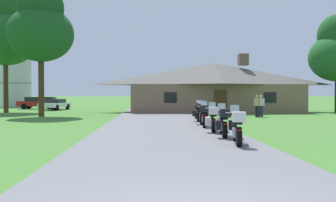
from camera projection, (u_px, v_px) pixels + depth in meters
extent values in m
plane|color=#42752D|center=(161.00, 120.00, 24.75)|extent=(500.00, 500.00, 0.00)
cube|color=slate|center=(162.00, 122.00, 22.75)|extent=(6.40, 80.00, 0.06)
cylinder|color=black|center=(235.00, 132.00, 13.36)|extent=(0.19, 0.65, 0.64)
cylinder|color=black|center=(239.00, 137.00, 11.93)|extent=(0.24, 0.65, 0.64)
cube|color=silver|center=(237.00, 133.00, 12.63)|extent=(0.33, 0.59, 0.30)
ellipsoid|color=black|center=(236.00, 119.00, 12.88)|extent=(0.37, 0.56, 0.26)
cube|color=black|center=(237.00, 122.00, 12.42)|extent=(0.35, 0.55, 0.10)
cylinder|color=silver|center=(235.00, 113.00, 13.31)|extent=(0.66, 0.12, 0.03)
cylinder|color=silver|center=(235.00, 122.00, 13.36)|extent=(0.09, 0.24, 0.73)
cube|color=#B2BCC6|center=(235.00, 109.00, 13.41)|extent=(0.33, 0.15, 0.27)
sphere|color=silver|center=(235.00, 117.00, 13.31)|extent=(0.11, 0.11, 0.11)
cube|color=silver|center=(239.00, 117.00, 11.87)|extent=(0.44, 0.41, 0.32)
cube|color=red|center=(240.00, 130.00, 11.71)|extent=(0.14, 0.05, 0.06)
cylinder|color=silver|center=(242.00, 139.00, 12.24)|extent=(0.14, 0.55, 0.07)
cylinder|color=black|center=(222.00, 127.00, 15.66)|extent=(0.18, 0.65, 0.64)
cylinder|color=black|center=(225.00, 130.00, 14.22)|extent=(0.22, 0.65, 0.64)
cube|color=silver|center=(223.00, 127.00, 14.92)|extent=(0.32, 0.58, 0.30)
ellipsoid|color=maroon|center=(223.00, 115.00, 15.17)|extent=(0.35, 0.55, 0.26)
cube|color=black|center=(224.00, 118.00, 14.71)|extent=(0.33, 0.55, 0.10)
cylinder|color=silver|center=(222.00, 110.00, 15.60)|extent=(0.66, 0.10, 0.03)
cylinder|color=silver|center=(222.00, 118.00, 15.65)|extent=(0.09, 0.24, 0.73)
cube|color=#B2BCC6|center=(222.00, 107.00, 15.70)|extent=(0.33, 0.14, 0.27)
sphere|color=silver|center=(222.00, 113.00, 15.61)|extent=(0.11, 0.11, 0.11)
cube|color=black|center=(225.00, 113.00, 14.16)|extent=(0.44, 0.40, 0.32)
cube|color=red|center=(225.00, 124.00, 14.00)|extent=(0.14, 0.04, 0.06)
cylinder|color=silver|center=(228.00, 132.00, 14.53)|extent=(0.13, 0.55, 0.07)
cube|color=black|center=(218.00, 125.00, 14.28)|extent=(0.24, 0.42, 0.36)
cube|color=black|center=(232.00, 125.00, 14.25)|extent=(0.24, 0.42, 0.36)
cylinder|color=black|center=(212.00, 123.00, 17.64)|extent=(0.19, 0.65, 0.64)
cylinder|color=black|center=(214.00, 125.00, 16.20)|extent=(0.23, 0.65, 0.64)
cube|color=silver|center=(213.00, 123.00, 16.90)|extent=(0.33, 0.59, 0.30)
ellipsoid|color=#195B33|center=(213.00, 113.00, 17.15)|extent=(0.36, 0.55, 0.26)
cube|color=black|center=(213.00, 115.00, 16.69)|extent=(0.34, 0.55, 0.10)
cylinder|color=silver|center=(212.00, 108.00, 17.58)|extent=(0.66, 0.11, 0.03)
cylinder|color=silver|center=(212.00, 115.00, 17.63)|extent=(0.09, 0.24, 0.73)
cube|color=#B2BCC6|center=(212.00, 105.00, 17.68)|extent=(0.33, 0.15, 0.27)
sphere|color=silver|center=(212.00, 111.00, 17.59)|extent=(0.11, 0.11, 0.11)
cube|color=silver|center=(214.00, 111.00, 16.14)|extent=(0.44, 0.41, 0.32)
cube|color=red|center=(214.00, 121.00, 15.98)|extent=(0.14, 0.05, 0.06)
cylinder|color=silver|center=(216.00, 127.00, 16.51)|extent=(0.14, 0.55, 0.07)
cube|color=silver|center=(207.00, 121.00, 16.27)|extent=(0.25, 0.42, 0.36)
cube|color=silver|center=(219.00, 121.00, 16.23)|extent=(0.25, 0.42, 0.36)
cylinder|color=black|center=(204.00, 119.00, 20.08)|extent=(0.20, 0.65, 0.64)
cylinder|color=black|center=(204.00, 121.00, 18.65)|extent=(0.24, 0.66, 0.64)
cube|color=silver|center=(204.00, 119.00, 19.34)|extent=(0.34, 0.59, 0.30)
ellipsoid|color=silver|center=(204.00, 110.00, 19.59)|extent=(0.37, 0.56, 0.26)
cube|color=black|center=(204.00, 112.00, 19.14)|extent=(0.35, 0.55, 0.10)
cylinder|color=silver|center=(204.00, 106.00, 20.03)|extent=(0.66, 0.12, 0.03)
cylinder|color=silver|center=(204.00, 113.00, 20.07)|extent=(0.09, 0.24, 0.73)
cube|color=#B2BCC6|center=(204.00, 104.00, 20.12)|extent=(0.33, 0.15, 0.27)
sphere|color=silver|center=(204.00, 109.00, 20.03)|extent=(0.11, 0.11, 0.11)
cube|color=black|center=(204.00, 109.00, 18.58)|extent=(0.45, 0.41, 0.32)
cube|color=red|center=(204.00, 117.00, 18.42)|extent=(0.14, 0.05, 0.06)
cylinder|color=silver|center=(207.00, 123.00, 18.95)|extent=(0.15, 0.55, 0.07)
cylinder|color=black|center=(202.00, 117.00, 21.95)|extent=(0.20, 0.65, 0.64)
cylinder|color=black|center=(202.00, 119.00, 20.51)|extent=(0.25, 0.66, 0.64)
cube|color=silver|center=(202.00, 117.00, 21.21)|extent=(0.34, 0.59, 0.30)
ellipsoid|color=silver|center=(202.00, 109.00, 21.46)|extent=(0.37, 0.56, 0.26)
cube|color=black|center=(202.00, 111.00, 21.00)|extent=(0.35, 0.56, 0.10)
cylinder|color=silver|center=(202.00, 105.00, 21.89)|extent=(0.66, 0.13, 0.03)
cylinder|color=silver|center=(202.00, 111.00, 21.94)|extent=(0.09, 0.24, 0.73)
cube|color=#B2BCC6|center=(202.00, 103.00, 21.99)|extent=(0.33, 0.16, 0.27)
sphere|color=silver|center=(202.00, 108.00, 21.89)|extent=(0.11, 0.11, 0.11)
cube|color=black|center=(202.00, 107.00, 20.45)|extent=(0.45, 0.42, 0.32)
cube|color=red|center=(201.00, 115.00, 20.29)|extent=(0.14, 0.05, 0.06)
cylinder|color=silver|center=(204.00, 120.00, 20.82)|extent=(0.15, 0.55, 0.07)
cube|color=black|center=(197.00, 115.00, 20.59)|extent=(0.26, 0.43, 0.36)
cube|color=black|center=(206.00, 116.00, 20.53)|extent=(0.26, 0.43, 0.36)
cylinder|color=black|center=(199.00, 115.00, 24.16)|extent=(0.21, 0.65, 0.64)
cylinder|color=black|center=(198.00, 116.00, 22.73)|extent=(0.25, 0.66, 0.64)
cube|color=silver|center=(199.00, 115.00, 23.42)|extent=(0.34, 0.59, 0.30)
ellipsoid|color=#B2B5BC|center=(199.00, 107.00, 23.67)|extent=(0.37, 0.56, 0.26)
cube|color=black|center=(199.00, 109.00, 23.22)|extent=(0.36, 0.56, 0.10)
cylinder|color=silver|center=(199.00, 104.00, 24.11)|extent=(0.66, 0.13, 0.03)
cylinder|color=silver|center=(199.00, 109.00, 24.15)|extent=(0.10, 0.24, 0.73)
cube|color=#B2BCC6|center=(199.00, 102.00, 24.20)|extent=(0.33, 0.16, 0.27)
sphere|color=silver|center=(199.00, 106.00, 24.11)|extent=(0.11, 0.11, 0.11)
cube|color=black|center=(198.00, 106.00, 22.66)|extent=(0.45, 0.42, 0.32)
cube|color=red|center=(198.00, 113.00, 22.50)|extent=(0.14, 0.05, 0.06)
cylinder|color=silver|center=(201.00, 118.00, 23.03)|extent=(0.15, 0.55, 0.07)
cube|color=black|center=(194.00, 113.00, 22.80)|extent=(0.26, 0.43, 0.36)
cube|color=black|center=(203.00, 113.00, 22.75)|extent=(0.26, 0.43, 0.36)
cube|color=brown|center=(214.00, 98.00, 35.83)|extent=(15.67, 6.61, 2.62)
pyramid|color=#5B5651|center=(214.00, 74.00, 35.78)|extent=(16.61, 7.01, 2.10)
cube|color=brown|center=(243.00, 60.00, 35.89)|extent=(0.90, 0.90, 1.10)
cube|color=#472D19|center=(221.00, 102.00, 32.50)|extent=(1.10, 0.08, 2.10)
cube|color=black|center=(170.00, 97.00, 32.29)|extent=(1.10, 0.06, 0.90)
cube|color=black|center=(270.00, 97.00, 32.70)|extent=(1.10, 0.06, 0.90)
cylinder|color=black|center=(258.00, 112.00, 27.77)|extent=(0.14, 0.14, 0.86)
cylinder|color=black|center=(256.00, 112.00, 27.90)|extent=(0.14, 0.14, 0.86)
cube|color=tan|center=(257.00, 102.00, 27.82)|extent=(0.39, 0.42, 0.56)
cylinder|color=tan|center=(260.00, 102.00, 27.65)|extent=(0.09, 0.09, 0.58)
cylinder|color=tan|center=(255.00, 102.00, 28.00)|extent=(0.09, 0.09, 0.58)
sphere|color=tan|center=(257.00, 96.00, 27.81)|extent=(0.21, 0.21, 0.21)
cylinder|color=#B2AD99|center=(257.00, 95.00, 27.81)|extent=(0.22, 0.22, 0.05)
cylinder|color=navy|center=(262.00, 111.00, 28.17)|extent=(0.14, 0.14, 0.86)
cylinder|color=navy|center=(260.00, 111.00, 28.30)|extent=(0.14, 0.14, 0.86)
cube|color=silver|center=(261.00, 102.00, 28.22)|extent=(0.40, 0.41, 0.56)
cylinder|color=silver|center=(264.00, 102.00, 28.06)|extent=(0.09, 0.09, 0.58)
cylinder|color=silver|center=(259.00, 102.00, 28.39)|extent=(0.09, 0.09, 0.58)
sphere|color=tan|center=(261.00, 96.00, 28.21)|extent=(0.21, 0.21, 0.21)
cylinder|color=#422D19|center=(41.00, 84.00, 28.85)|extent=(0.44, 0.44, 5.00)
ellipsoid|color=#194C1E|center=(41.00, 34.00, 28.78)|extent=(5.02, 5.02, 4.27)
ellipsoid|color=#16441B|center=(41.00, 8.00, 28.74)|extent=(3.52, 3.52, 3.77)
cylinder|color=#422D19|center=(6.00, 84.00, 35.03)|extent=(0.44, 0.44, 5.36)
ellipsoid|color=#1E5623|center=(6.00, 38.00, 34.95)|extent=(6.04, 6.04, 5.14)
ellipsoid|color=#1B4E20|center=(5.00, 12.00, 34.90)|extent=(4.23, 4.23, 4.53)
cylinder|color=#B2B7BC|center=(16.00, 83.00, 50.12)|extent=(3.97, 3.97, 6.35)
cone|color=#999EA3|center=(16.00, 56.00, 50.05)|extent=(4.05, 4.05, 0.99)
cylinder|color=gray|center=(16.00, 83.00, 50.12)|extent=(4.09, 4.09, 0.15)
cube|color=maroon|center=(39.00, 104.00, 43.12)|extent=(4.61, 1.87, 0.60)
cube|color=black|center=(41.00, 99.00, 43.12)|extent=(3.23, 1.64, 0.48)
cylinder|color=black|center=(24.00, 106.00, 42.21)|extent=(0.64, 0.22, 0.64)
cylinder|color=black|center=(29.00, 106.00, 43.90)|extent=(0.64, 0.22, 0.64)
cylinder|color=black|center=(50.00, 106.00, 42.36)|extent=(0.64, 0.22, 0.64)
cylinder|color=black|center=(53.00, 106.00, 44.05)|extent=(0.64, 0.22, 0.64)
cube|color=silver|center=(55.00, 105.00, 40.32)|extent=(2.70, 4.50, 0.46)
cube|color=black|center=(55.00, 101.00, 40.41)|extent=(1.99, 2.20, 0.42)
cylinder|color=black|center=(53.00, 107.00, 41.76)|extent=(0.35, 0.67, 0.64)
cylinder|color=black|center=(68.00, 107.00, 41.47)|extent=(0.35, 0.67, 0.64)
cylinder|color=black|center=(42.00, 107.00, 39.19)|extent=(0.35, 0.67, 0.64)
cylinder|color=black|center=(57.00, 108.00, 38.90)|extent=(0.35, 0.67, 0.64)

